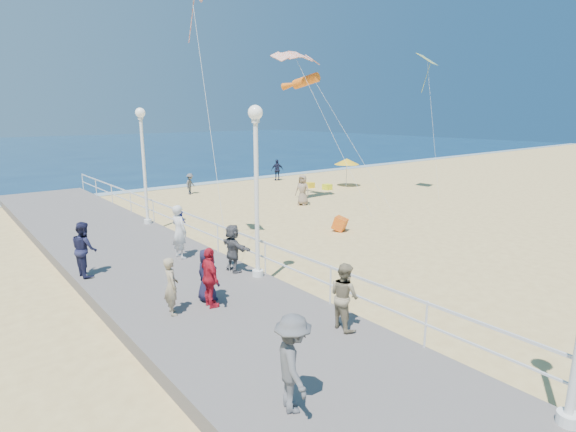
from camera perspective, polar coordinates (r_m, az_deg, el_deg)
ground at (r=18.07m, az=10.25°, el=-4.94°), size 160.00×160.00×0.00m
ocean at (r=77.47m, az=-29.28°, el=7.26°), size 160.00×90.00×0.05m
surf_line at (r=34.70m, az=-16.20°, el=3.38°), size 160.00×1.20×0.04m
boardwalk at (r=13.56m, az=-11.40°, el=-10.26°), size 5.00×44.00×0.40m
railing at (r=14.40m, az=-2.92°, el=-4.17°), size 0.05×42.00×0.55m
lamp_post_mid at (r=13.71m, az=-4.05°, el=5.27°), size 0.44×0.44×5.32m
lamp_post_far at (r=21.68m, az=-17.92°, el=7.50°), size 0.44×0.44×5.32m
woman_holding_toddler at (r=16.41m, az=-13.65°, el=-1.95°), size 0.57×0.77×1.94m
toddler_held at (r=16.53m, az=-13.46°, el=-0.76°), size 0.38×0.45×0.84m
spectator_1 at (r=10.97m, az=7.16°, el=-10.04°), size 0.71×0.86×1.64m
spectator_2 at (r=8.12m, az=0.63°, el=-18.19°), size 1.07×1.31×1.77m
spectator_3 at (r=12.18m, az=-9.89°, el=-7.73°), size 0.50×1.00×1.65m
spectator_4 at (r=12.60m, az=-10.21°, el=-7.40°), size 0.64×0.83×1.50m
spectator_5 at (r=14.76m, az=-7.01°, el=-4.06°), size 0.48×1.47×1.59m
spectator_6 at (r=12.01m, az=-14.61°, el=-8.60°), size 0.46×0.61×1.52m
spectator_7 at (r=15.64m, az=-24.44°, el=-3.83°), size 0.72×0.90×1.77m
beach_walker_a at (r=31.72m, az=-12.31°, el=4.01°), size 1.07×0.97×1.44m
beach_walker_b at (r=37.42m, az=-1.37°, el=5.86°), size 1.11×0.79×1.75m
beach_walker_c at (r=27.28m, az=1.86°, el=3.32°), size 0.89×1.06×1.85m
box_kite at (r=21.41m, az=6.61°, el=-1.16°), size 0.80×0.87×0.74m
beach_umbrella at (r=34.40m, az=7.48°, el=6.87°), size 1.90×1.90×2.14m
beach_chair_left at (r=33.08m, az=5.00°, el=3.70°), size 0.55×0.55×0.40m
beach_chair_right at (r=33.82m, az=2.79°, el=3.94°), size 0.55×0.55×0.40m
kite_parafoil at (r=26.63m, az=1.10°, el=19.83°), size 3.10×0.94×0.65m
kite_windsock at (r=27.87m, az=2.31°, el=16.77°), size 1.06×3.01×1.15m
kite_diamond_multi at (r=32.26m, az=17.25°, el=18.48°), size 1.61×1.48×0.74m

